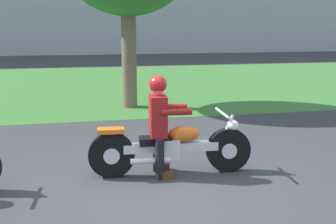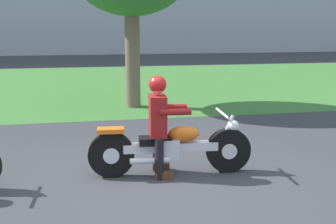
# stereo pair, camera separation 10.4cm
# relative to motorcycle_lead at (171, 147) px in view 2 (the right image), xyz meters

# --- Properties ---
(ground) EXTENTS (120.00, 120.00, 0.00)m
(ground) POSITION_rel_motorcycle_lead_xyz_m (-0.23, -0.40, -0.39)
(ground) COLOR #38383D
(grass_verge) EXTENTS (60.00, 12.00, 0.01)m
(grass_verge) POSITION_rel_motorcycle_lead_xyz_m (-0.23, 9.55, -0.38)
(grass_verge) COLOR #3D7533
(grass_verge) RESTS_ON ground
(motorcycle_lead) EXTENTS (2.28, 0.66, 0.87)m
(motorcycle_lead) POSITION_rel_motorcycle_lead_xyz_m (0.00, 0.00, 0.00)
(motorcycle_lead) COLOR black
(motorcycle_lead) RESTS_ON ground
(rider_lead) EXTENTS (0.57, 0.48, 1.39)m
(rider_lead) POSITION_rel_motorcycle_lead_xyz_m (-0.17, 0.01, 0.43)
(rider_lead) COLOR black
(rider_lead) RESTS_ON ground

